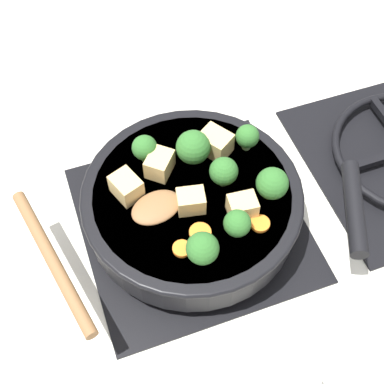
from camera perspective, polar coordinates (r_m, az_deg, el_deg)
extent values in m
plane|color=silver|center=(0.78, 0.00, -3.41)|extent=(2.40, 2.40, 0.00)
cube|color=black|center=(0.78, 0.00, -3.26)|extent=(0.31, 0.31, 0.01)
torus|color=black|center=(0.76, 0.00, -2.64)|extent=(0.24, 0.24, 0.01)
cube|color=black|center=(0.76, 0.00, -2.64)|extent=(0.01, 0.23, 0.01)
cube|color=black|center=(0.76, 0.00, -2.64)|extent=(0.23, 0.01, 0.01)
cylinder|color=black|center=(0.73, 0.00, -1.24)|extent=(0.29, 0.29, 0.06)
cylinder|color=#5B3316|center=(0.73, 0.00, -1.07)|extent=(0.27, 0.27, 0.05)
torus|color=black|center=(0.71, 0.00, -0.18)|extent=(0.30, 0.30, 0.01)
cylinder|color=black|center=(0.74, 16.94, -1.63)|extent=(0.14, 0.08, 0.02)
ellipsoid|color=brown|center=(0.69, -3.84, -1.65)|extent=(0.06, 0.08, 0.01)
cylinder|color=brown|center=(0.67, -14.67, -7.05)|extent=(0.22, 0.06, 0.02)
cube|color=#DBB770|center=(0.68, 5.39, -1.56)|extent=(0.03, 0.04, 0.03)
cube|color=#DBB770|center=(0.72, -3.48, 3.00)|extent=(0.05, 0.05, 0.03)
cube|color=#DBB770|center=(0.74, 2.50, 5.24)|extent=(0.05, 0.05, 0.03)
cube|color=#DBB770|center=(0.68, -0.11, -0.97)|extent=(0.03, 0.04, 0.03)
cube|color=#DBB770|center=(0.70, -7.02, 0.56)|extent=(0.05, 0.04, 0.03)
cylinder|color=#709956|center=(0.74, 0.12, 3.64)|extent=(0.01, 0.01, 0.01)
sphere|color=#2D6628|center=(0.72, 0.13, 4.80)|extent=(0.05, 0.05, 0.05)
cylinder|color=#709956|center=(0.74, -4.97, 3.80)|extent=(0.01, 0.01, 0.01)
sphere|color=#2D6628|center=(0.72, -5.08, 4.73)|extent=(0.03, 0.03, 0.03)
cylinder|color=#709956|center=(0.71, 8.34, -0.10)|extent=(0.01, 0.01, 0.01)
sphere|color=#2D6628|center=(0.69, 8.56, 0.91)|extent=(0.04, 0.04, 0.04)
cylinder|color=#709956|center=(0.75, 5.81, 5.04)|extent=(0.01, 0.01, 0.01)
sphere|color=#2D6628|center=(0.74, 5.93, 5.93)|extent=(0.03, 0.03, 0.03)
cylinder|color=#709956|center=(0.71, 3.42, 1.05)|extent=(0.01, 0.01, 0.01)
sphere|color=#2D6628|center=(0.70, 3.50, 2.01)|extent=(0.04, 0.04, 0.04)
cylinder|color=#709956|center=(0.65, 1.09, -6.90)|extent=(0.01, 0.01, 0.01)
sphere|color=#2D6628|center=(0.64, 1.12, -6.03)|extent=(0.04, 0.04, 0.04)
cylinder|color=#709956|center=(0.67, 4.74, -4.17)|extent=(0.01, 0.01, 0.01)
sphere|color=#2D6628|center=(0.66, 4.86, -3.35)|extent=(0.03, 0.03, 0.03)
cylinder|color=orange|center=(0.69, 7.26, -3.36)|extent=(0.03, 0.03, 0.01)
cylinder|color=orange|center=(0.66, -1.09, -6.07)|extent=(0.02, 0.02, 0.01)
cylinder|color=orange|center=(0.67, 0.88, -4.35)|extent=(0.03, 0.03, 0.01)
cylinder|color=#B7B7BC|center=(0.62, 11.90, -18.99)|extent=(0.03, 0.03, 0.01)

